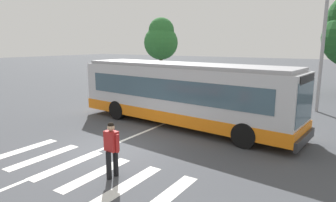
{
  "coord_description": "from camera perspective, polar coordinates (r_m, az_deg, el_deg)",
  "views": [
    {
      "loc": [
        7.62,
        -8.01,
        3.97
      ],
      "look_at": [
        0.22,
        3.58,
        1.3
      ],
      "focal_mm": 31.49,
      "sensor_mm": 36.0,
      "label": 1
    }
  ],
  "objects": [
    {
      "name": "lane_center_line",
      "position": [
        13.36,
        -5.54,
        -6.33
      ],
      "size": [
        0.16,
        24.0,
        0.01
      ],
      "primitive_type": "cube",
      "color": "silver",
      "rests_on": "ground_plane"
    },
    {
      "name": "twin_arm_street_lamp",
      "position": [
        19.42,
        28.24,
        14.64
      ],
      "size": [
        5.4,
        0.32,
        9.06
      ],
      "color": "#939399",
      "rests_on": "ground_plane"
    },
    {
      "name": "parked_car_red",
      "position": [
        25.16,
        13.55,
        3.36
      ],
      "size": [
        1.92,
        4.52,
        1.35
      ],
      "color": "black",
      "rests_on": "ground_plane"
    },
    {
      "name": "parked_car_teal",
      "position": [
        24.16,
        19.4,
        2.74
      ],
      "size": [
        1.94,
        4.53,
        1.35
      ],
      "color": "black",
      "rests_on": "ground_plane"
    },
    {
      "name": "parked_car_champagne",
      "position": [
        25.73,
        8.08,
        3.72
      ],
      "size": [
        2.09,
        4.6,
        1.35
      ],
      "color": "black",
      "rests_on": "ground_plane"
    },
    {
      "name": "background_tree_left",
      "position": [
        31.75,
        -1.36,
        11.87
      ],
      "size": [
        3.59,
        3.59,
        6.71
      ],
      "color": "brown",
      "rests_on": "ground_plane"
    },
    {
      "name": "city_transit_bus",
      "position": [
        14.38,
        2.69,
        1.44
      ],
      "size": [
        11.67,
        3.68,
        3.06
      ],
      "color": "black",
      "rests_on": "ground_plane"
    },
    {
      "name": "crosswalk_painted_stripes",
      "position": [
        10.12,
        -16.43,
        -12.54
      ],
      "size": [
        6.97,
        2.78,
        0.01
      ],
      "color": "silver",
      "rests_on": "ground_plane"
    },
    {
      "name": "pedestrian_crossing_street",
      "position": [
        9.0,
        -10.86,
        -8.69
      ],
      "size": [
        0.58,
        0.44,
        1.72
      ],
      "color": "black",
      "rests_on": "ground_plane"
    },
    {
      "name": "ground_plane",
      "position": [
        11.74,
        -10.47,
        -8.95
      ],
      "size": [
        160.0,
        160.0,
        0.0
      ],
      "primitive_type": "plane",
      "color": "#424449"
    }
  ]
}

